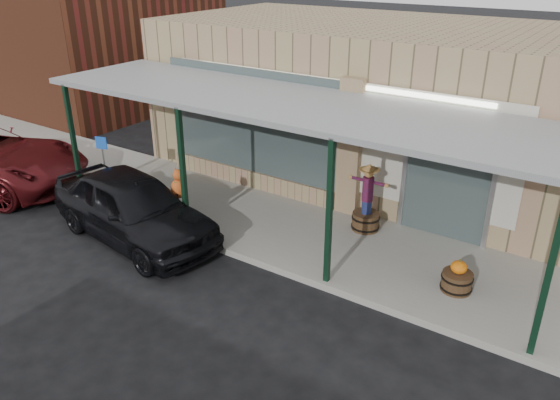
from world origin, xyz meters
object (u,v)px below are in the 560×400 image
Objects in this scene: barrel_scarecrow at (366,208)px; handicap_sign at (103,157)px; parked_sedan at (134,207)px; barrel_pumpkin at (457,279)px.

handicap_sign is at bearing -158.87° from barrel_scarecrow.
parked_sedan is at bearing -42.24° from handicap_sign.
handicap_sign is at bearing -175.98° from barrel_pumpkin.
parked_sedan is (2.26, -1.10, -0.37)m from handicap_sign.
parked_sedan is at bearing -139.81° from barrel_scarecrow.
barrel_scarecrow is 2.81m from barrel_pumpkin.
barrel_pumpkin is 6.94m from parked_sedan.
handicap_sign is (-8.97, -0.63, 0.75)m from barrel_pumpkin.
barrel_scarecrow reaches higher than barrel_pumpkin.
barrel_pumpkin is (2.49, -1.28, -0.30)m from barrel_scarecrow.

